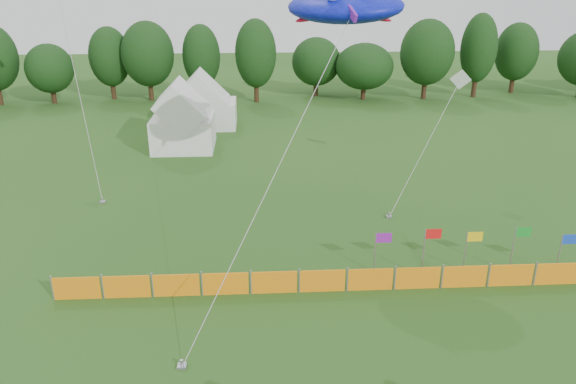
{
  "coord_description": "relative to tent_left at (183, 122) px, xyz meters",
  "views": [
    {
      "loc": [
        -1.06,
        -12.34,
        12.51
      ],
      "look_at": [
        0.0,
        6.0,
        5.2
      ],
      "focal_mm": 35.0,
      "sensor_mm": 36.0,
      "label": 1
    }
  ],
  "objects": [
    {
      "name": "treeline",
      "position": [
        8.09,
        16.45,
        2.17
      ],
      "size": [
        104.57,
        8.78,
        8.36
      ],
      "color": "#382314",
      "rests_on": "ground"
    },
    {
      "name": "tent_left",
      "position": [
        0.0,
        0.0,
        0.0
      ],
      "size": [
        4.53,
        4.53,
        4.0
      ],
      "color": "white",
      "rests_on": "ground"
    },
    {
      "name": "tent_right",
      "position": [
        1.23,
        6.17,
        -0.22
      ],
      "size": [
        5.03,
        4.03,
        3.55
      ],
      "color": "white",
      "rests_on": "ground"
    },
    {
      "name": "barrier_fence",
      "position": [
        8.01,
        -20.73,
        -1.52
      ],
      "size": [
        21.9,
        0.06,
        1.0
      ],
      "color": "orange",
      "rests_on": "ground"
    },
    {
      "name": "flag_row",
      "position": [
        14.64,
        -19.56,
        -0.63
      ],
      "size": [
        8.73,
        0.65,
        2.28
      ],
      "color": "gray",
      "rests_on": "ground"
    },
    {
      "name": "stingray_kite",
      "position": [
        9.58,
        -13.85,
        8.9
      ],
      "size": [
        10.36,
        18.41,
        11.93
      ],
      "color": "#101CEA",
      "rests_on": "ground"
    },
    {
      "name": "small_kite_white",
      "position": [
        16.06,
        -9.93,
        2.73
      ],
      "size": [
        5.67,
        5.21,
        7.14
      ],
      "color": "silver",
      "rests_on": "ground"
    },
    {
      "name": "small_kite_dark",
      "position": [
        -6.21,
        -4.14,
        6.26
      ],
      "size": [
        5.04,
        10.69,
        14.04
      ],
      "color": "black",
      "rests_on": "ground"
    }
  ]
}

